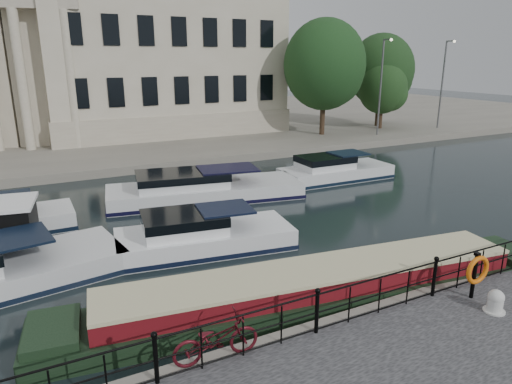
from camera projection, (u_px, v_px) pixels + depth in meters
ground_plane at (272, 309)px, 13.39m from camera, size 160.00×160.00×0.00m
far_bank at (87, 127)px, 46.61m from camera, size 120.00×42.00×0.55m
railing at (317, 309)px, 11.13m from camera, size 24.14×0.14×1.22m
civic_building at (74, 58)px, 40.59m from camera, size 53.55×31.84×16.85m
lamp_posts at (413, 84)px, 41.05m from camera, size 8.24×1.55×8.07m
bicycle at (216, 339)px, 10.15m from camera, size 2.04×0.81×1.05m
mooring_bollard at (495, 302)px, 12.16m from camera, size 0.56×0.56×0.63m
life_ring_post at (477, 271)px, 12.65m from camera, size 0.85×0.21×1.38m
narrowboat at (316, 293)px, 13.54m from camera, size 16.00×4.18×1.58m
harbour_hut at (5, 233)px, 16.65m from camera, size 3.46×3.03×2.19m
cabin_cruisers at (155, 217)px, 20.04m from camera, size 27.18×10.68×1.99m
trees at (357, 73)px, 41.34m from camera, size 14.64×8.54×9.82m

